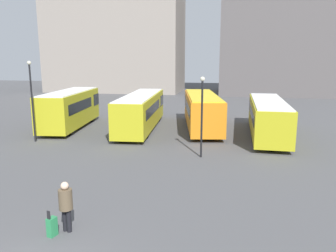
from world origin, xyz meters
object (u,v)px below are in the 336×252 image
object	(u,v)px
bus_3	(268,116)
suitcase	(52,227)
bus_1	(141,110)
bus_2	(202,110)
lamp_post_1	(32,95)
bus_0	(71,108)
traveler	(66,202)
lamp_post_0	(202,110)

from	to	relation	value
bus_3	suitcase	size ratio (longest dim) A/B	11.50
bus_1	bus_2	distance (m)	5.25
bus_3	lamp_post_1	size ratio (longest dim) A/B	1.89
bus_0	bus_1	world-z (taller)	bus_0
bus_2	traveler	bearing A→B (deg)	160.53
lamp_post_1	suitcase	bearing A→B (deg)	-55.68
lamp_post_0	bus_2	bearing A→B (deg)	94.46
lamp_post_0	bus_1	bearing A→B (deg)	126.94
lamp_post_0	lamp_post_1	world-z (taller)	lamp_post_1
bus_1	traveler	bearing A→B (deg)	-178.02
bus_1	lamp_post_1	world-z (taller)	lamp_post_1
suitcase	bus_0	bearing A→B (deg)	38.82
bus_0	lamp_post_0	bearing A→B (deg)	-126.94
bus_0	suitcase	size ratio (longest dim) A/B	9.84
bus_1	lamp_post_1	size ratio (longest dim) A/B	2.03
bus_0	lamp_post_1	bearing A→B (deg)	171.22
suitcase	lamp_post_1	distance (m)	14.66
bus_0	bus_3	size ratio (longest dim) A/B	0.86
bus_2	traveler	xyz separation A→B (m)	(-3.14, -18.40, -0.55)
lamp_post_0	bus_0	bearing A→B (deg)	149.75
bus_0	suitcase	world-z (taller)	bus_0
bus_2	lamp_post_1	bearing A→B (deg)	111.17
bus_3	suitcase	bearing A→B (deg)	153.99
bus_0	bus_1	xyz separation A→B (m)	(6.21, 0.75, -0.11)
bus_1	bus_3	size ratio (longest dim) A/B	1.07
traveler	suitcase	world-z (taller)	traveler
traveler	lamp_post_1	distance (m)	14.42
suitcase	lamp_post_1	bearing A→B (deg)	48.43
bus_3	bus_0	bearing A→B (deg)	90.61
bus_3	lamp_post_0	world-z (taller)	lamp_post_0
bus_1	suitcase	bearing A→B (deg)	-179.28
bus_3	lamp_post_0	size ratio (longest dim) A/B	2.24
bus_1	bus_3	xyz separation A→B (m)	(10.45, -0.98, -0.08)
bus_3	bus_2	bearing A→B (deg)	71.84
bus_2	lamp_post_0	bearing A→B (deg)	174.68
bus_3	lamp_post_0	bearing A→B (deg)	147.35
bus_3	suitcase	world-z (taller)	bus_3
bus_3	traveler	distance (m)	18.55
bus_1	suitcase	size ratio (longest dim) A/B	12.35
bus_2	traveler	world-z (taller)	bus_2
traveler	lamp_post_1	size ratio (longest dim) A/B	0.31
bus_0	bus_3	xyz separation A→B (m)	(16.66, -0.23, -0.19)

